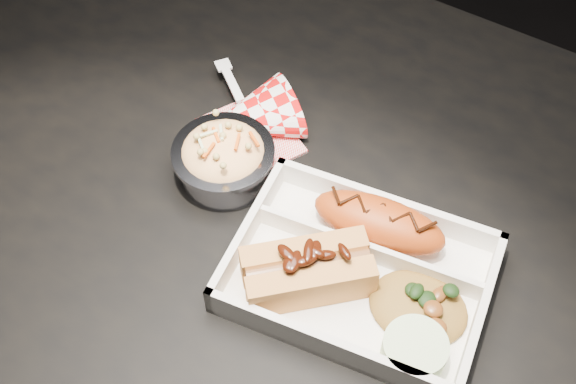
{
  "coord_description": "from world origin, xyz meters",
  "views": [
    {
      "loc": [
        0.23,
        -0.39,
        1.39
      ],
      "look_at": [
        -0.0,
        -0.02,
        0.81
      ],
      "focal_mm": 45.0,
      "sensor_mm": 36.0,
      "label": 1
    }
  ],
  "objects_px": {
    "hotdog": "(308,269)",
    "napkin_fork": "(248,118)",
    "foil_coleslaw_cup": "(224,157)",
    "fried_pastry": "(379,222)",
    "dining_table": "(302,255)",
    "food_tray": "(359,275)"
  },
  "relations": [
    {
      "from": "hotdog",
      "to": "fried_pastry",
      "type": "bearing_deg",
      "value": 26.26
    },
    {
      "from": "hotdog",
      "to": "foil_coleslaw_cup",
      "type": "relative_size",
      "value": 1.16
    },
    {
      "from": "dining_table",
      "to": "fried_pastry",
      "type": "bearing_deg",
      "value": 8.16
    },
    {
      "from": "hotdog",
      "to": "foil_coleslaw_cup",
      "type": "xyz_separation_m",
      "value": [
        -0.15,
        0.07,
        -0.0
      ]
    },
    {
      "from": "food_tray",
      "to": "foil_coleslaw_cup",
      "type": "xyz_separation_m",
      "value": [
        -0.19,
        0.04,
        0.02
      ]
    },
    {
      "from": "hotdog",
      "to": "napkin_fork",
      "type": "xyz_separation_m",
      "value": [
        -0.17,
        0.14,
        -0.02
      ]
    },
    {
      "from": "dining_table",
      "to": "fried_pastry",
      "type": "distance_m",
      "value": 0.15
    },
    {
      "from": "foil_coleslaw_cup",
      "to": "dining_table",
      "type": "bearing_deg",
      "value": 1.96
    },
    {
      "from": "fried_pastry",
      "to": "napkin_fork",
      "type": "height_order",
      "value": "napkin_fork"
    },
    {
      "from": "fried_pastry",
      "to": "hotdog",
      "type": "height_order",
      "value": "hotdog"
    },
    {
      "from": "hotdog",
      "to": "dining_table",
      "type": "bearing_deg",
      "value": 79.94
    },
    {
      "from": "food_tray",
      "to": "napkin_fork",
      "type": "height_order",
      "value": "napkin_fork"
    },
    {
      "from": "hotdog",
      "to": "foil_coleslaw_cup",
      "type": "height_order",
      "value": "foil_coleslaw_cup"
    },
    {
      "from": "fried_pastry",
      "to": "foil_coleslaw_cup",
      "type": "distance_m",
      "value": 0.18
    },
    {
      "from": "dining_table",
      "to": "hotdog",
      "type": "bearing_deg",
      "value": -56.06
    },
    {
      "from": "napkin_fork",
      "to": "fried_pastry",
      "type": "bearing_deg",
      "value": 20.61
    },
    {
      "from": "dining_table",
      "to": "hotdog",
      "type": "xyz_separation_m",
      "value": [
        0.05,
        -0.08,
        0.12
      ]
    },
    {
      "from": "foil_coleslaw_cup",
      "to": "napkin_fork",
      "type": "relative_size",
      "value": 0.68
    },
    {
      "from": "food_tray",
      "to": "fried_pastry",
      "type": "xyz_separation_m",
      "value": [
        -0.01,
        0.05,
        0.02
      ]
    },
    {
      "from": "food_tray",
      "to": "dining_table",
      "type": "bearing_deg",
      "value": 146.0
    },
    {
      "from": "fried_pastry",
      "to": "hotdog",
      "type": "distance_m",
      "value": 0.09
    },
    {
      "from": "dining_table",
      "to": "napkin_fork",
      "type": "distance_m",
      "value": 0.17
    }
  ]
}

